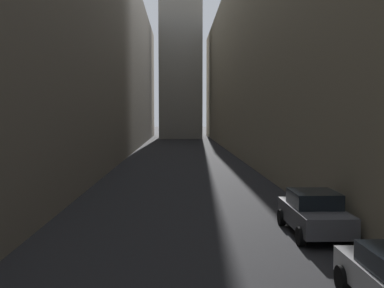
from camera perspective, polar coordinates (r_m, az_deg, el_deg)
The scene contains 4 objects.
ground_plane at distance 40.89m, azimuth -1.16°, elevation -2.30°, with size 264.00×264.00×0.00m, color #232326.
building_block_left at distance 44.35m, azimuth -15.46°, elevation 11.50°, with size 10.41×108.00×20.80m, color #756B5B.
building_block_right at distance 45.06m, azimuth 15.75°, elevation 10.85°, with size 14.81×108.00×19.99m, color gray.
parked_car_right_far at distance 16.82m, azimuth 14.96°, elevation -8.26°, with size 1.91×4.02×1.52m.
Camera 1 is at (-0.36, 7.33, 4.19)m, focal length 42.89 mm.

